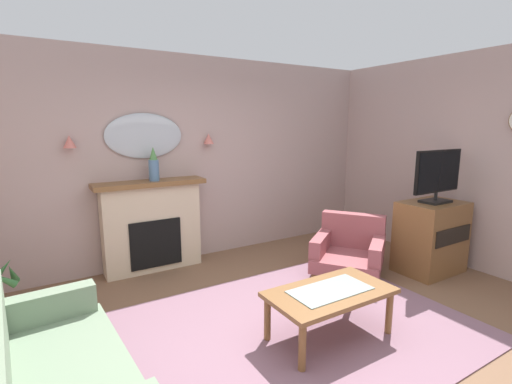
{
  "coord_description": "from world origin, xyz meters",
  "views": [
    {
      "loc": [
        -1.89,
        -2.26,
        1.85
      ],
      "look_at": [
        0.25,
        1.26,
        1.09
      ],
      "focal_mm": 25.76,
      "sensor_mm": 36.0,
      "label": 1
    }
  ],
  "objects": [
    {
      "name": "floral_couch",
      "position": [
        -1.98,
        0.19,
        0.32
      ],
      "size": [
        0.97,
        1.77,
        0.76
      ],
      "color": "gray",
      "rests_on": "ground"
    },
    {
      "name": "coffee_table",
      "position": [
        0.2,
        -0.06,
        0.38
      ],
      "size": [
        1.1,
        0.6,
        0.45
      ],
      "color": "brown",
      "rests_on": "ground"
    },
    {
      "name": "fireplace",
      "position": [
        -0.67,
        2.29,
        0.57
      ],
      "size": [
        1.36,
        0.36,
        1.16
      ],
      "color": "beige",
      "rests_on": "ground"
    },
    {
      "name": "wall_sconce_right",
      "position": [
        0.18,
        2.38,
        1.66
      ],
      "size": [
        0.14,
        0.14,
        0.14
      ],
      "primitive_type": "cone",
      "color": "#D17066"
    },
    {
      "name": "wall_right",
      "position": [
        2.91,
        0.0,
        1.38
      ],
      "size": [
        0.1,
        5.91,
        2.75
      ],
      "primitive_type": "cube",
      "color": "#B29993",
      "rests_on": "ground"
    },
    {
      "name": "patterned_rug",
      "position": [
        0.0,
        0.2,
        0.01
      ],
      "size": [
        3.2,
        2.4,
        0.01
      ],
      "primitive_type": "cube",
      "color": "#7F5B6B",
      "rests_on": "ground"
    },
    {
      "name": "wall_mirror",
      "position": [
        -0.67,
        2.43,
        1.71
      ],
      "size": [
        0.96,
        0.06,
        0.56
      ],
      "primitive_type": "ellipsoid",
      "color": "#B2BCC6"
    },
    {
      "name": "mantel_vase_left",
      "position": [
        -0.62,
        2.26,
        1.35
      ],
      "size": [
        0.13,
        0.13,
        0.42
      ],
      "color": "#4C7093",
      "rests_on": "fireplace"
    },
    {
      "name": "tv_flatscreen",
      "position": [
        2.31,
        0.37,
        1.25
      ],
      "size": [
        0.84,
        0.24,
        0.65
      ],
      "color": "black",
      "rests_on": "tv_cabinet"
    },
    {
      "name": "wall_sconce_left",
      "position": [
        -1.52,
        2.38,
        1.66
      ],
      "size": [
        0.14,
        0.14,
        0.14
      ],
      "primitive_type": "cone",
      "color": "#D17066"
    },
    {
      "name": "tv_cabinet",
      "position": [
        2.31,
        0.39,
        0.45
      ],
      "size": [
        0.8,
        0.57,
        0.9
      ],
      "color": "brown",
      "rests_on": "ground"
    },
    {
      "name": "armchair_beside_couch",
      "position": [
        1.41,
        0.9,
        0.31
      ],
      "size": [
        1.13,
        1.13,
        0.71
      ],
      "color": "#934C51",
      "rests_on": "ground"
    },
    {
      "name": "potted_plant_small_fern",
      "position": [
        -2.27,
        1.76,
        0.29
      ],
      "size": [
        0.36,
        0.38,
        0.59
      ],
      "color": "#474C56",
      "rests_on": "ground"
    },
    {
      "name": "wall_back",
      "position": [
        0.0,
        2.51,
        1.38
      ],
      "size": [
        6.73,
        0.1,
        2.75
      ],
      "primitive_type": "cube",
      "color": "#B29993",
      "rests_on": "ground"
    },
    {
      "name": "floor",
      "position": [
        0.0,
        0.0,
        -0.05
      ],
      "size": [
        6.73,
        5.91,
        0.1
      ],
      "primitive_type": "cube",
      "color": "brown",
      "rests_on": "ground"
    }
  ]
}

